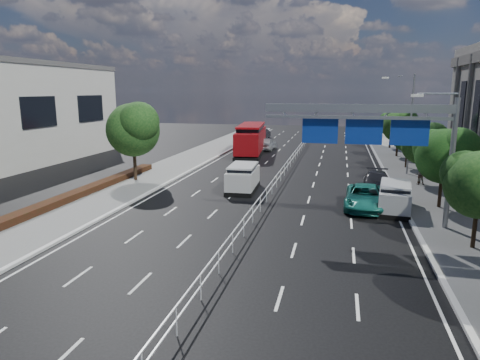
% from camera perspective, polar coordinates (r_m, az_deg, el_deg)
% --- Properties ---
extents(ground, '(160.00, 160.00, 0.00)m').
position_cam_1_polar(ground, '(17.07, -4.38, -14.47)').
color(ground, black).
rests_on(ground, ground).
extents(kerb_near, '(0.25, 140.00, 0.15)m').
position_cam_1_polar(kerb_near, '(21.35, -28.50, -10.19)').
color(kerb_near, silver).
rests_on(kerb_near, ground).
extents(kerb_far, '(0.25, 140.00, 0.15)m').
position_cam_1_polar(kerb_far, '(16.94, 27.41, -15.81)').
color(kerb_far, silver).
rests_on(kerb_far, ground).
extents(median_fence, '(0.05, 85.00, 1.02)m').
position_cam_1_polar(median_fence, '(38.02, 5.80, 1.14)').
color(median_fence, silver).
rests_on(median_fence, ground).
extents(hedge_near, '(1.00, 36.00, 0.44)m').
position_cam_1_polar(hedge_near, '(27.54, -28.46, -4.77)').
color(hedge_near, black).
rests_on(hedge_near, sidewalk_near).
extents(overhead_gantry, '(10.24, 0.38, 7.45)m').
position_cam_1_polar(overhead_gantry, '(24.78, 17.95, 6.77)').
color(overhead_gantry, gray).
rests_on(overhead_gantry, ground).
extents(streetlight_far, '(2.78, 2.40, 9.00)m').
position_cam_1_polar(streetlight_far, '(41.05, 21.44, 7.77)').
color(streetlight_far, gray).
rests_on(streetlight_far, ground).
extents(near_tree_back, '(4.84, 4.51, 6.69)m').
position_cam_1_polar(near_tree_back, '(36.66, -14.01, 6.90)').
color(near_tree_back, black).
rests_on(near_tree_back, ground).
extents(far_tree_d, '(3.85, 3.59, 5.34)m').
position_cam_1_polar(far_tree_d, '(30.03, 25.65, 3.28)').
color(far_tree_d, black).
rests_on(far_tree_d, ground).
extents(far_tree_e, '(3.63, 3.38, 5.13)m').
position_cam_1_polar(far_tree_e, '(37.34, 23.23, 4.75)').
color(far_tree_e, black).
rests_on(far_tree_e, ground).
extents(far_tree_f, '(3.52, 3.28, 5.02)m').
position_cam_1_polar(far_tree_f, '(44.72, 21.60, 5.81)').
color(far_tree_f, black).
rests_on(far_tree_f, ground).
extents(far_tree_g, '(3.96, 3.69, 5.45)m').
position_cam_1_polar(far_tree_g, '(52.10, 20.47, 6.93)').
color(far_tree_g, black).
rests_on(far_tree_g, ground).
extents(far_tree_h, '(3.41, 3.18, 4.91)m').
position_cam_1_polar(far_tree_h, '(59.55, 19.56, 7.20)').
color(far_tree_h, black).
rests_on(far_tree_h, ground).
extents(white_minivan, '(2.23, 4.74, 2.02)m').
position_cam_1_polar(white_minivan, '(32.75, 0.40, 0.29)').
color(white_minivan, black).
rests_on(white_minivan, ground).
extents(red_bus, '(4.03, 12.13, 3.56)m').
position_cam_1_polar(red_bus, '(52.01, 1.49, 5.56)').
color(red_bus, black).
rests_on(red_bus, ground).
extents(near_car_silver, '(2.16, 4.89, 1.64)m').
position_cam_1_polar(near_car_silver, '(55.55, 3.59, 4.87)').
color(near_car_silver, '#999CA0').
rests_on(near_car_silver, ground).
extents(near_car_dark, '(1.87, 4.87, 1.58)m').
position_cam_1_polar(near_car_dark, '(68.55, 3.03, 6.18)').
color(near_car_dark, black).
rests_on(near_car_dark, ground).
extents(silver_minivan, '(2.37, 4.62, 1.84)m').
position_cam_1_polar(silver_minivan, '(28.90, 19.93, -2.18)').
color(silver_minivan, black).
rests_on(silver_minivan, ground).
extents(parked_car_teal, '(2.81, 5.54, 1.50)m').
position_cam_1_polar(parked_car_teal, '(29.01, 16.33, -2.21)').
color(parked_car_teal, '#186E61').
rests_on(parked_car_teal, ground).
extents(parked_car_dark, '(2.39, 5.04, 1.42)m').
position_cam_1_polar(parked_car_dark, '(34.38, 17.72, -0.20)').
color(parked_car_dark, black).
rests_on(parked_car_dark, ground).
extents(pedestrian_b, '(0.75, 0.59, 1.53)m').
position_cam_1_polar(pedestrian_b, '(37.17, 22.87, 0.61)').
color(pedestrian_b, gray).
rests_on(pedestrian_b, sidewalk_far).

